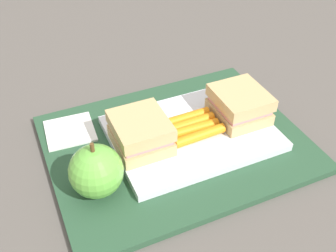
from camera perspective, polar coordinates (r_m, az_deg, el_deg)
name	(u,v)px	position (r m, az deg, el deg)	size (l,w,h in m)	color
ground_plane	(176,146)	(0.58, 1.12, -2.85)	(2.40, 2.40, 0.00)	#56514C
lunchbag_mat	(176,143)	(0.58, 1.13, -2.48)	(0.36, 0.28, 0.01)	#284C33
food_tray	(192,133)	(0.58, 3.37, -1.01)	(0.23, 0.17, 0.01)	white
sandwich_half_left	(240,105)	(0.60, 10.17, 3.02)	(0.07, 0.08, 0.04)	tan
sandwich_half_right	(141,133)	(0.54, -3.92, -0.95)	(0.07, 0.08, 0.04)	tan
carrot_sticks_bundle	(192,126)	(0.57, 3.47, -0.03)	(0.08, 0.06, 0.02)	orange
apple	(96,171)	(0.50, -10.21, -6.35)	(0.07, 0.07, 0.08)	#66B742
paper_napkin	(70,131)	(0.61, -13.79, -0.68)	(0.07, 0.07, 0.00)	white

